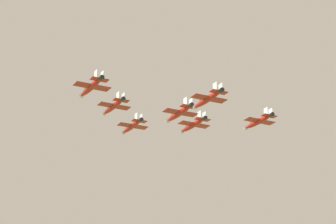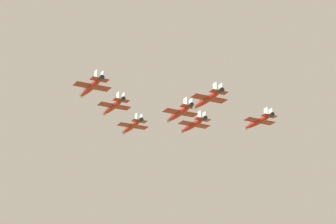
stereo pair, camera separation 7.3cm
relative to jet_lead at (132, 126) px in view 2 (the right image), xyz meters
name	(u,v)px [view 2 (the right image)]	position (x,y,z in m)	size (l,w,h in m)	color
jet_lead	(132,126)	(0.00, 0.00, 0.00)	(9.30, 14.83, 3.13)	red
jet_left_wingman	(113,106)	(14.59, 12.54, -0.84)	(9.16, 14.66, 3.09)	red
jet_right_wingman	(193,125)	(-10.02, 16.42, -2.09)	(9.41, 15.10, 3.18)	red
jet_left_outer	(91,87)	(29.19, 25.07, -2.79)	(9.51, 15.20, 3.20)	red
jet_right_outer	(258,121)	(-20.04, 32.85, -3.61)	(9.08, 14.56, 3.07)	red
jet_slot_rear	(179,113)	(4.57, 28.96, -5.43)	(9.52, 15.18, 3.20)	red
jet_trailing	(208,99)	(6.86, 43.44, -6.55)	(9.26, 14.79, 3.12)	red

